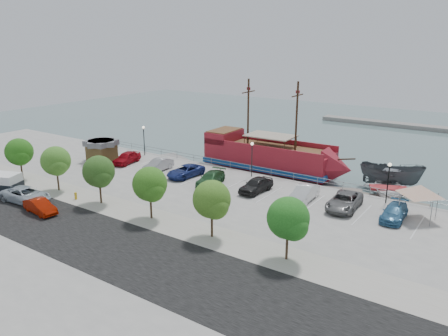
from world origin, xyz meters
The scene contains 34 objects.
ground centered at (0.00, 0.00, -1.00)m, with size 160.00×160.00×0.00m, color slate.
land_slab centered at (0.00, -21.00, -0.60)m, with size 100.00×58.00×1.20m, color gray.
street centered at (0.00, -16.00, 0.01)m, with size 100.00×8.00×0.04m, color black.
sidewalk centered at (0.00, -10.00, 0.01)m, with size 100.00×4.00×0.05m, color #A49C8D.
seawall_railing centered at (0.00, 7.80, 0.53)m, with size 50.00×0.06×1.00m.
far_shore centered at (10.00, 55.00, -0.60)m, with size 40.00×3.00×0.80m, color #97958F.
pirate_ship centered at (0.68, 12.14, 1.13)m, with size 20.28×6.10×12.73m.
patrol_boat centered at (14.45, 14.59, 0.42)m, with size 2.76×7.35×2.84m, color #464A4E.
speedboat centered at (15.08, 11.14, -0.30)m, with size 4.85×6.79×1.41m, color silver.
dock_west centered at (-13.89, 9.20, -0.78)m, with size 7.84×2.24×0.45m, color gray.
dock_mid centered at (9.20, 9.20, -0.80)m, with size 6.93×1.98×0.40m, color slate.
dock_east centered at (15.86, 9.20, -0.78)m, with size 7.58×2.17×0.43m, color slate.
shed centered at (-20.81, 1.11, 1.53)m, with size 3.72×3.72×2.87m.
canopy_tent centered at (19.45, 4.19, 3.25)m, with size 4.53×4.53×3.74m.
street_van centered at (-14.56, -14.15, 0.78)m, with size 2.60×5.64×1.57m, color #B1BFCB.
street_sedan centered at (-10.71, -15.09, 0.69)m, with size 1.45×4.16×1.37m, color #971602.
fire_hydrant centered at (-11.00, -10.80, 0.45)m, with size 0.29×0.29×0.82m.
lamp_post_left centered at (-18.00, 6.50, 2.94)m, with size 0.36×0.36×4.28m.
lamp_post_mid centered at (0.00, 6.50, 2.94)m, with size 0.36×0.36×4.28m.
lamp_post_right centered at (16.00, 6.50, 2.94)m, with size 0.36×0.36×4.28m.
tree_a centered at (-21.85, -10.07, 3.30)m, with size 3.30×3.20×5.00m.
tree_b centered at (-14.85, -10.07, 3.30)m, with size 3.30×3.20×5.00m.
tree_c centered at (-7.85, -10.07, 3.30)m, with size 3.30×3.20×5.00m.
tree_d centered at (-0.85, -10.07, 3.30)m, with size 3.30×3.20×5.00m.
tree_e centered at (6.15, -10.07, 3.30)m, with size 3.30×3.20×5.00m.
tree_f centered at (13.15, -10.07, 3.30)m, with size 3.30×3.20×5.00m.
parked_car_a centered at (-16.90, 1.99, 0.80)m, with size 1.89×4.71×1.60m, color #A00914.
parked_car_b centered at (-11.06, 1.86, 0.75)m, with size 1.59×4.57×1.51m, color #A6A6A8.
parked_car_c centered at (-6.56, 1.86, 0.71)m, with size 2.36×5.12×1.42m, color navy.
parked_car_d centered at (-2.32, 1.21, 0.72)m, with size 2.01×4.95×1.44m, color #26572C.
parked_car_e centered at (3.31, 1.93, 0.81)m, with size 1.91×4.75×1.62m, color black.
parked_car_f centered at (8.76, 2.51, 0.79)m, with size 1.68×4.82×1.59m, color white.
parked_car_g centered at (13.00, 2.58, 0.78)m, with size 2.60×5.64×1.57m, color slate.
parked_car_h centered at (17.75, 2.60, 0.69)m, with size 1.94×4.76×1.38m, color teal.
Camera 1 is at (26.00, -37.34, 16.08)m, focal length 35.00 mm.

